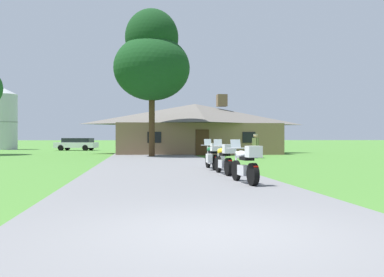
{
  "coord_description": "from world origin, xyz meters",
  "views": [
    {
      "loc": [
        -1.11,
        -5.76,
        1.4
      ],
      "look_at": [
        2.27,
        20.52,
        1.37
      ],
      "focal_mm": 38.53,
      "sensor_mm": 36.0,
      "label": 1
    }
  ],
  "objects_px": {
    "bystander_olive_shirt_beside_signpost": "(256,145)",
    "motorcycle_white_nearest_to_camera": "(246,165)",
    "motorcycle_green_farthest_in_row": "(213,157)",
    "parked_white_suv_far_left": "(77,144)",
    "motorcycle_yellow_second_in_row": "(224,159)",
    "bystander_olive_shirt_near_lodge": "(255,144)",
    "tree_by_lodge_front": "(152,59)",
    "metal_silo_distant": "(5,119)"
  },
  "relations": [
    {
      "from": "bystander_olive_shirt_beside_signpost",
      "to": "parked_white_suv_far_left",
      "type": "height_order",
      "value": "bystander_olive_shirt_beside_signpost"
    },
    {
      "from": "bystander_olive_shirt_near_lodge",
      "to": "metal_silo_distant",
      "type": "xyz_separation_m",
      "value": [
        -24.48,
        23.89,
        2.78
      ]
    },
    {
      "from": "motorcycle_yellow_second_in_row",
      "to": "tree_by_lodge_front",
      "type": "bearing_deg",
      "value": 94.42
    },
    {
      "from": "motorcycle_white_nearest_to_camera",
      "to": "motorcycle_yellow_second_in_row",
      "type": "xyz_separation_m",
      "value": [
        -0.01,
        3.05,
        0.0
      ]
    },
    {
      "from": "motorcycle_green_farthest_in_row",
      "to": "parked_white_suv_far_left",
      "type": "height_order",
      "value": "parked_white_suv_far_left"
    },
    {
      "from": "metal_silo_distant",
      "to": "bystander_olive_shirt_near_lodge",
      "type": "bearing_deg",
      "value": -44.31
    },
    {
      "from": "motorcycle_yellow_second_in_row",
      "to": "bystander_olive_shirt_beside_signpost",
      "type": "bearing_deg",
      "value": 65.54
    },
    {
      "from": "bystander_olive_shirt_near_lodge",
      "to": "motorcycle_white_nearest_to_camera",
      "type": "bearing_deg",
      "value": -36.1
    },
    {
      "from": "motorcycle_yellow_second_in_row",
      "to": "bystander_olive_shirt_near_lodge",
      "type": "bearing_deg",
      "value": 66.16
    },
    {
      "from": "metal_silo_distant",
      "to": "parked_white_suv_far_left",
      "type": "xyz_separation_m",
      "value": [
        9.25,
        -4.75,
        -2.95
      ]
    },
    {
      "from": "bystander_olive_shirt_near_lodge",
      "to": "metal_silo_distant",
      "type": "height_order",
      "value": "metal_silo_distant"
    },
    {
      "from": "motorcycle_white_nearest_to_camera",
      "to": "parked_white_suv_far_left",
      "type": "relative_size",
      "value": 0.42
    },
    {
      "from": "motorcycle_white_nearest_to_camera",
      "to": "motorcycle_yellow_second_in_row",
      "type": "bearing_deg",
      "value": 84.64
    },
    {
      "from": "motorcycle_white_nearest_to_camera",
      "to": "tree_by_lodge_front",
      "type": "xyz_separation_m",
      "value": [
        -2.19,
        18.72,
        6.61
      ]
    },
    {
      "from": "motorcycle_green_farthest_in_row",
      "to": "motorcycle_white_nearest_to_camera",
      "type": "bearing_deg",
      "value": -93.14
    },
    {
      "from": "metal_silo_distant",
      "to": "parked_white_suv_far_left",
      "type": "distance_m",
      "value": 10.81
    },
    {
      "from": "motorcycle_green_farthest_in_row",
      "to": "bystander_olive_shirt_near_lodge",
      "type": "relative_size",
      "value": 1.24
    },
    {
      "from": "motorcycle_yellow_second_in_row",
      "to": "bystander_olive_shirt_near_lodge",
      "type": "height_order",
      "value": "bystander_olive_shirt_near_lodge"
    },
    {
      "from": "bystander_olive_shirt_beside_signpost",
      "to": "metal_silo_distant",
      "type": "distance_m",
      "value": 34.79
    },
    {
      "from": "bystander_olive_shirt_beside_signpost",
      "to": "motorcycle_green_farthest_in_row",
      "type": "bearing_deg",
      "value": 138.32
    },
    {
      "from": "motorcycle_white_nearest_to_camera",
      "to": "tree_by_lodge_front",
      "type": "height_order",
      "value": "tree_by_lodge_front"
    },
    {
      "from": "bystander_olive_shirt_near_lodge",
      "to": "metal_silo_distant",
      "type": "bearing_deg",
      "value": -153.57
    },
    {
      "from": "parked_white_suv_far_left",
      "to": "bystander_olive_shirt_near_lodge",
      "type": "bearing_deg",
      "value": -126.74
    },
    {
      "from": "bystander_olive_shirt_near_lodge",
      "to": "tree_by_lodge_front",
      "type": "relative_size",
      "value": 0.15
    },
    {
      "from": "bystander_olive_shirt_near_lodge",
      "to": "tree_by_lodge_front",
      "type": "bearing_deg",
      "value": -123.81
    },
    {
      "from": "motorcycle_white_nearest_to_camera",
      "to": "motorcycle_green_farthest_in_row",
      "type": "relative_size",
      "value": 1.0
    },
    {
      "from": "bystander_olive_shirt_beside_signpost",
      "to": "motorcycle_white_nearest_to_camera",
      "type": "bearing_deg",
      "value": 146.36
    },
    {
      "from": "parked_white_suv_far_left",
      "to": "motorcycle_yellow_second_in_row",
      "type": "bearing_deg",
      "value": -148.14
    },
    {
      "from": "motorcycle_green_farthest_in_row",
      "to": "bystander_olive_shirt_near_lodge",
      "type": "distance_m",
      "value": 12.4
    },
    {
      "from": "motorcycle_white_nearest_to_camera",
      "to": "motorcycle_yellow_second_in_row",
      "type": "relative_size",
      "value": 1.0
    },
    {
      "from": "bystander_olive_shirt_near_lodge",
      "to": "parked_white_suv_far_left",
      "type": "height_order",
      "value": "bystander_olive_shirt_near_lodge"
    },
    {
      "from": "tree_by_lodge_front",
      "to": "parked_white_suv_far_left",
      "type": "distance_m",
      "value": 20.06
    },
    {
      "from": "bystander_olive_shirt_beside_signpost",
      "to": "tree_by_lodge_front",
      "type": "distance_m",
      "value": 9.89
    },
    {
      "from": "motorcycle_yellow_second_in_row",
      "to": "parked_white_suv_far_left",
      "type": "distance_m",
      "value": 34.45
    },
    {
      "from": "motorcycle_white_nearest_to_camera",
      "to": "motorcycle_green_farthest_in_row",
      "type": "xyz_separation_m",
      "value": [
        0.01,
        5.53,
        -0.01
      ]
    },
    {
      "from": "tree_by_lodge_front",
      "to": "parked_white_suv_far_left",
      "type": "xyz_separation_m",
      "value": [
        -7.94,
        17.26,
        -6.45
      ]
    },
    {
      "from": "motorcycle_white_nearest_to_camera",
      "to": "metal_silo_distant",
      "type": "xyz_separation_m",
      "value": [
        -19.38,
        40.73,
        3.11
      ]
    },
    {
      "from": "motorcycle_yellow_second_in_row",
      "to": "parked_white_suv_far_left",
      "type": "relative_size",
      "value": 0.42
    },
    {
      "from": "motorcycle_white_nearest_to_camera",
      "to": "bystander_olive_shirt_beside_signpost",
      "type": "bearing_deg",
      "value": 67.24
    },
    {
      "from": "tree_by_lodge_front",
      "to": "metal_silo_distant",
      "type": "relative_size",
      "value": 1.47
    },
    {
      "from": "bystander_olive_shirt_near_lodge",
      "to": "bystander_olive_shirt_beside_signpost",
      "type": "xyz_separation_m",
      "value": [
        -0.14,
        -0.82,
        0.0
      ]
    },
    {
      "from": "motorcycle_green_farthest_in_row",
      "to": "parked_white_suv_far_left",
      "type": "relative_size",
      "value": 0.42
    }
  ]
}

